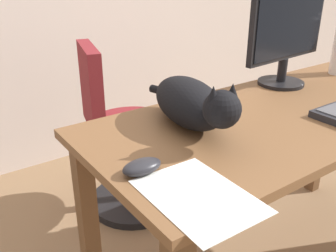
# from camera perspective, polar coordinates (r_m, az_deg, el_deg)

# --- Properties ---
(desk) EXTENTS (1.53, 0.66, 0.75)m
(desk) POSITION_cam_1_polar(r_m,az_deg,el_deg) (1.50, 17.16, -1.59)
(desk) COLOR brown
(desk) RESTS_ON ground_plane
(office_chair) EXTENTS (0.50, 0.48, 0.90)m
(office_chair) POSITION_cam_1_polar(r_m,az_deg,el_deg) (1.97, -6.90, -2.61)
(office_chair) COLOR black
(office_chair) RESTS_ON ground_plane
(monitor) EXTENTS (0.48, 0.20, 0.41)m
(monitor) POSITION_cam_1_polar(r_m,az_deg,el_deg) (1.70, 17.60, 13.35)
(monitor) COLOR black
(monitor) RESTS_ON desk
(cat) EXTENTS (0.26, 0.60, 0.20)m
(cat) POSITION_cam_1_polar(r_m,az_deg,el_deg) (1.22, 3.58, 3.59)
(cat) COLOR black
(cat) RESTS_ON desk
(computer_mouse) EXTENTS (0.11, 0.06, 0.04)m
(computer_mouse) POSITION_cam_1_polar(r_m,az_deg,el_deg) (0.97, -3.97, -6.16)
(computer_mouse) COLOR #232328
(computer_mouse) RESTS_ON desk
(paper_sheet) EXTENTS (0.22, 0.30, 0.00)m
(paper_sheet) POSITION_cam_1_polar(r_m,az_deg,el_deg) (0.89, 4.61, -10.50)
(paper_sheet) COLOR white
(paper_sheet) RESTS_ON desk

